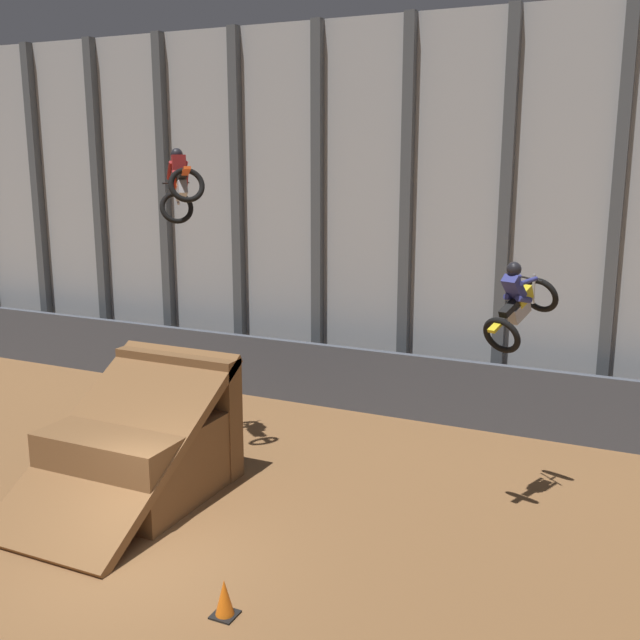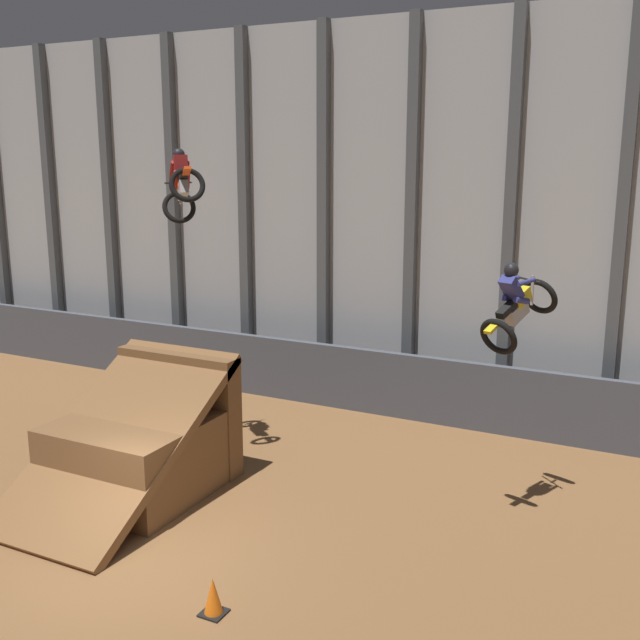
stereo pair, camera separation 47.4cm
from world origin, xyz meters
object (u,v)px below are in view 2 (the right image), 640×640
at_px(traffic_cone_near_ramp, 213,597).
at_px(rider_bike_right_air, 517,306).
at_px(dirt_ramp, 146,443).
at_px(rider_bike_left_air, 182,186).

bearing_deg(traffic_cone_near_ramp, rider_bike_right_air, 59.44).
relative_size(dirt_ramp, rider_bike_right_air, 2.38).
bearing_deg(rider_bike_left_air, rider_bike_right_air, -42.61).
bearing_deg(rider_bike_right_air, rider_bike_left_air, -157.63).
xyz_separation_m(dirt_ramp, rider_bike_right_air, (6.76, 2.19, 3.03)).
xyz_separation_m(dirt_ramp, traffic_cone_near_ramp, (3.69, -3.01, -0.65)).
relative_size(rider_bike_left_air, rider_bike_right_air, 0.90).
bearing_deg(rider_bike_right_air, traffic_cone_near_ramp, -100.75).
relative_size(rider_bike_right_air, traffic_cone_near_ramp, 3.26).
height_order(rider_bike_left_air, traffic_cone_near_ramp, rider_bike_left_air).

